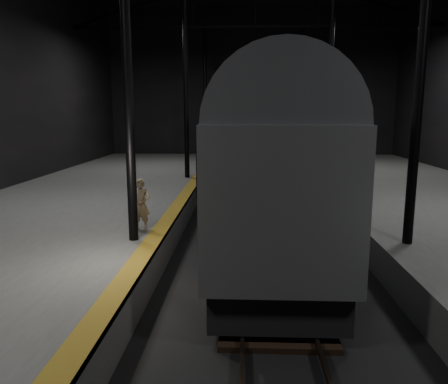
{
  "coord_description": "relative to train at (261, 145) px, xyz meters",
  "views": [
    {
      "loc": [
        -0.74,
        -15.76,
        4.54
      ],
      "look_at": [
        -1.34,
        -1.88,
        2.0
      ],
      "focal_mm": 35.0,
      "sensor_mm": 36.0,
      "label": 1
    }
  ],
  "objects": [
    {
      "name": "train",
      "position": [
        0.0,
        0.0,
        0.0
      ],
      "size": [
        3.19,
        21.35,
        5.71
      ],
      "color": "#9FA1A6",
      "rests_on": "ground"
    },
    {
      "name": "woman",
      "position": [
        -3.8,
        -5.53,
        -1.39
      ],
      "size": [
        0.63,
        0.46,
        1.59
      ],
      "primitive_type": "imported",
      "rotation": [
        0.0,
        0.0,
        -0.14
      ],
      "color": "tan",
      "rests_on": "platform_left"
    },
    {
      "name": "tactile_strip",
      "position": [
        -3.25,
        -2.52,
        -2.18
      ],
      "size": [
        0.5,
        43.8,
        0.01
      ],
      "primitive_type": "cube",
      "color": "brown",
      "rests_on": "platform_left"
    },
    {
      "name": "track",
      "position": [
        0.0,
        -2.52,
        -3.12
      ],
      "size": [
        2.4,
        43.0,
        0.24
      ],
      "color": "#3F3328",
      "rests_on": "ground"
    },
    {
      "name": "platform_left",
      "position": [
        -7.5,
        -2.52,
        -2.68
      ],
      "size": [
        9.0,
        43.8,
        1.0
      ],
      "primitive_type": "cube",
      "color": "#4F4F4C",
      "rests_on": "ground"
    },
    {
      "name": "ground",
      "position": [
        0.0,
        -2.52,
        -3.18
      ],
      "size": [
        44.0,
        44.0,
        0.0
      ],
      "primitive_type": "plane",
      "color": "black",
      "rests_on": "ground"
    }
  ]
}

